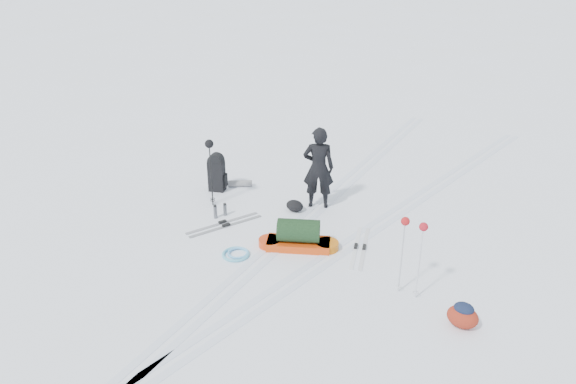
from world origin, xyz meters
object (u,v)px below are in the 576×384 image
object	(u,v)px
pulk_sled	(298,237)
ski_poles_black	(210,152)
expedition_rucksack	(220,173)
skier	(318,168)

from	to	relation	value
pulk_sled	ski_poles_black	distance (m)	2.87
ski_poles_black	expedition_rucksack	bearing A→B (deg)	112.10
pulk_sled	expedition_rucksack	size ratio (longest dim) A/B	1.73
pulk_sled	expedition_rucksack	xyz separation A→B (m)	(-2.97, 1.24, 0.20)
expedition_rucksack	ski_poles_black	xyz separation A→B (m)	(0.35, -0.70, 0.84)
expedition_rucksack	ski_poles_black	distance (m)	1.14
pulk_sled	expedition_rucksack	world-z (taller)	expedition_rucksack
skier	expedition_rucksack	size ratio (longest dim) A/B	2.01
pulk_sled	ski_poles_black	xyz separation A→B (m)	(-2.62, 0.54, 1.04)
ski_poles_black	pulk_sled	bearing A→B (deg)	-16.33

